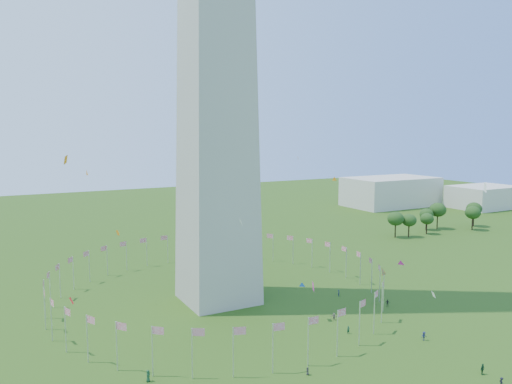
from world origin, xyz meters
TOP-DOWN VIEW (x-y plane):
  - flag_ring at (-0.00, 50.00)m, footprint 80.24×80.24m
  - gov_building_east_a at (150.00, 150.00)m, footprint 50.00×30.00m
  - gov_building_east_b at (190.00, 120.00)m, footprint 35.00×25.00m
  - crowd at (9.39, 1.65)m, footprint 94.05×60.35m
  - kites_aloft at (10.04, 25.95)m, footprint 90.46×71.36m
  - tree_line_east at (116.36, 85.39)m, footprint 53.76×15.85m

SIDE VIEW (x-z plane):
  - crowd at x=9.39m, z-range -0.16..1.89m
  - flag_ring at x=0.00m, z-range 0.00..9.00m
  - tree_line_east at x=116.36m, z-range -0.55..10.56m
  - gov_building_east_b at x=190.00m, z-range 0.00..12.00m
  - gov_building_east_a at x=150.00m, z-range 0.00..16.00m
  - kites_aloft at x=10.04m, z-range -0.03..33.72m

